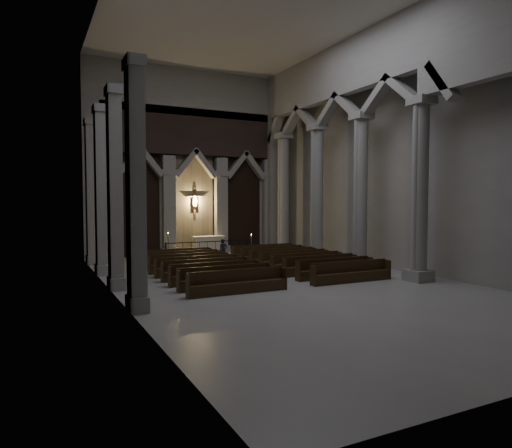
# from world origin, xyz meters

# --- Properties ---
(room) EXTENTS (24.00, 24.10, 12.00)m
(room) POSITION_xyz_m (0.00, 0.00, 7.60)
(room) COLOR #A09D98
(room) RESTS_ON ground
(sanctuary_wall) EXTENTS (14.00, 0.77, 12.00)m
(sanctuary_wall) POSITION_xyz_m (0.00, 11.54, 6.62)
(sanctuary_wall) COLOR gray
(sanctuary_wall) RESTS_ON ground
(right_arcade) EXTENTS (1.00, 24.00, 12.00)m
(right_arcade) POSITION_xyz_m (5.50, 1.33, 7.83)
(right_arcade) COLOR gray
(right_arcade) RESTS_ON ground
(left_pilasters) EXTENTS (0.60, 13.00, 8.03)m
(left_pilasters) POSITION_xyz_m (-6.75, 3.50, 3.91)
(left_pilasters) COLOR gray
(left_pilasters) RESTS_ON ground
(sanctuary_step) EXTENTS (8.50, 2.60, 0.15)m
(sanctuary_step) POSITION_xyz_m (0.00, 10.60, 0.07)
(sanctuary_step) COLOR gray
(sanctuary_step) RESTS_ON ground
(altar) EXTENTS (2.10, 0.84, 1.06)m
(altar) POSITION_xyz_m (0.67, 10.92, 0.69)
(altar) COLOR beige
(altar) RESTS_ON sanctuary_step
(altar_rail) EXTENTS (5.36, 0.09, 1.05)m
(altar_rail) POSITION_xyz_m (0.00, 9.31, 0.70)
(altar_rail) COLOR black
(altar_rail) RESTS_ON ground
(candle_stand_left) EXTENTS (0.27, 0.27, 1.62)m
(candle_stand_left) POSITION_xyz_m (-2.37, 9.65, 0.44)
(candle_stand_left) COLOR #B38337
(candle_stand_left) RESTS_ON ground
(candle_stand_right) EXTENTS (0.23, 0.23, 1.38)m
(candle_stand_right) POSITION_xyz_m (3.01, 9.31, 0.37)
(candle_stand_right) COLOR #B38337
(candle_stand_right) RESTS_ON ground
(pews) EXTENTS (9.46, 8.78, 0.91)m
(pews) POSITION_xyz_m (-0.00, 2.79, 0.30)
(pews) COLOR black
(pews) RESTS_ON ground
(worshipper) EXTENTS (0.49, 0.33, 1.32)m
(worshipper) POSITION_xyz_m (0.16, 7.13, 0.66)
(worshipper) COLOR black
(worshipper) RESTS_ON ground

